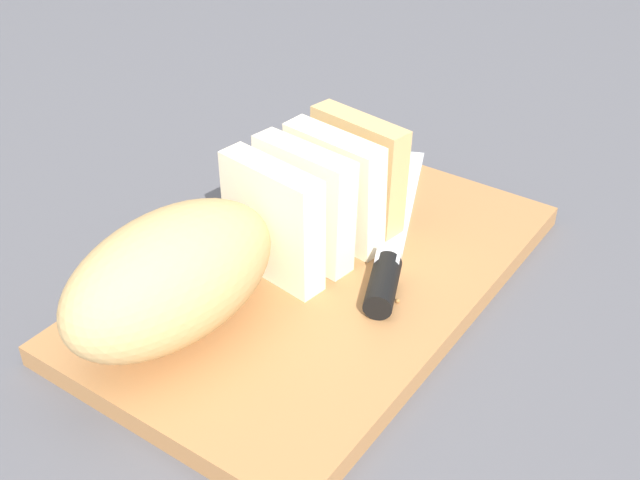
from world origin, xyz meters
name	(u,v)px	position (x,y,z in m)	size (l,w,h in m)	color
ground_plane	(320,287)	(0.00, 0.00, 0.00)	(3.00, 3.00, 0.00)	#4C4C51
cutting_board	(320,278)	(0.00, 0.00, 0.01)	(0.42, 0.26, 0.02)	#9E6B3D
bread_loaf	(227,246)	(-0.07, 0.04, 0.07)	(0.33, 0.13, 0.10)	tan
bread_knife	(388,262)	(0.03, -0.05, 0.03)	(0.26, 0.13, 0.02)	silver
crumb_near_knife	(256,232)	(0.01, 0.08, 0.02)	(0.01, 0.01, 0.01)	#996633
crumb_near_loaf	(281,231)	(0.02, 0.06, 0.02)	(0.00, 0.00, 0.00)	#996633
crumb_stray_left	(395,303)	(0.00, -0.08, 0.02)	(0.00, 0.00, 0.00)	#996633
crumb_stray_right	(333,246)	(0.03, 0.01, 0.02)	(0.00, 0.00, 0.00)	#996633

